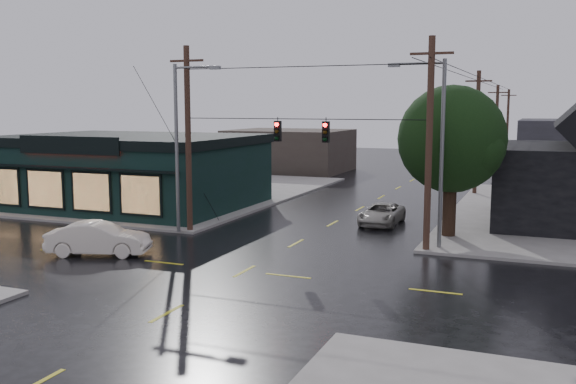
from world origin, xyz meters
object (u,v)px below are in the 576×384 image
at_px(utility_pole_ne, 426,252).
at_px(suv_silver, 382,214).
at_px(sedan_cream, 99,239).
at_px(corner_tree, 452,140).
at_px(utility_pole_nw, 190,232).

relative_size(utility_pole_ne, suv_silver, 2.26).
xyz_separation_m(sedan_cream, suv_silver, (10.42, 12.70, -0.15)).
distance_m(utility_pole_ne, sedan_cream, 15.53).
bearing_deg(utility_pole_ne, sedan_cream, -155.83).
bearing_deg(corner_tree, suv_silver, 148.68).
bearing_deg(suv_silver, utility_pole_ne, -59.19).
bearing_deg(utility_pole_ne, suv_silver, 120.46).
bearing_deg(utility_pole_nw, corner_tree, 15.53).
height_order(corner_tree, suv_silver, corner_tree).
xyz_separation_m(utility_pole_nw, sedan_cream, (-1.15, -6.35, 0.78)).
relative_size(utility_pole_ne, sedan_cream, 2.16).
bearing_deg(corner_tree, utility_pole_nw, -164.47).
xyz_separation_m(corner_tree, utility_pole_nw, (-13.52, -3.76, -5.22)).
height_order(utility_pole_ne, sedan_cream, utility_pole_ne).
bearing_deg(suv_silver, corner_tree, -30.98).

